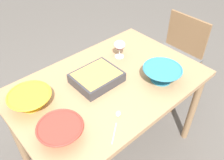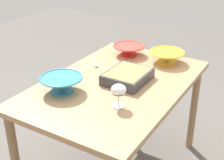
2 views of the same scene
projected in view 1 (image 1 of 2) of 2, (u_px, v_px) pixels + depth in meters
The scene contains 9 objects.
ground_plane at pixel (109, 147), 2.12m from camera, with size 8.00×8.00×0.00m, color #5B5651.
dining_table at pixel (108, 92), 1.67m from camera, with size 1.32×0.86×0.77m.
chair at pixel (177, 54), 2.38m from camera, with size 0.40×0.46×0.85m.
wine_glass at pixel (120, 46), 1.78m from camera, with size 0.09×0.09×0.14m.
casserole_dish at pixel (97, 77), 1.60m from camera, with size 0.31×0.25×0.07m.
mixing_bowl at pixel (30, 99), 1.42m from camera, with size 0.27×0.27×0.09m.
small_bowl at pixel (162, 73), 1.60m from camera, with size 0.27×0.27×0.10m.
serving_bowl at pixel (61, 130), 1.25m from camera, with size 0.25×0.25×0.08m.
serving_spoon at pixel (117, 120), 1.36m from camera, with size 0.20×0.16×0.01m.
Camera 1 is at (0.79, 0.92, 1.84)m, focal length 38.01 mm.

